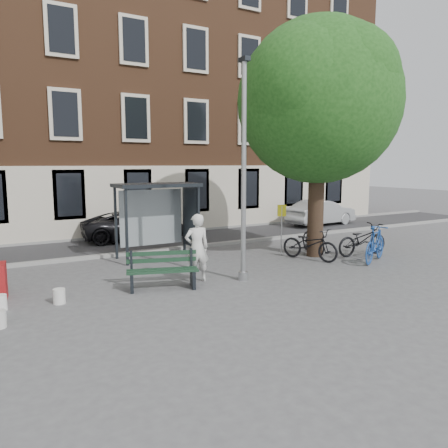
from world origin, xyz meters
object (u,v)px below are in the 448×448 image
bike_a (362,240)px  car_silver (321,213)px  bike_c (310,244)px  lamppost (244,182)px  bus_shelter (166,203)px  bike_d (313,238)px  bike_b (375,244)px  notice_sign (282,219)px  car_dark (135,225)px  bench (162,272)px  painter (197,248)px

bike_a → car_silver: size_ratio=0.53×
bike_a → bike_c: 2.17m
lamppost → bus_shelter: size_ratio=2.14×
bike_c → bike_d: bike_d is taller
bike_b → car_silver: size_ratio=0.49×
bike_c → notice_sign: bearing=90.9°
notice_sign → car_dark: bearing=141.6°
bike_b → bench: bearing=60.0°
bike_c → notice_sign: 1.38m
lamppost → painter: (-1.20, 0.53, -1.82)m
car_dark → bike_a: bearing=-133.9°
car_silver → bike_c: bearing=129.1°
lamppost → car_silver: lamppost is taller
bus_shelter → car_dark: size_ratio=0.63×
painter → car_silver: size_ratio=0.47×
lamppost → bike_c: 4.22m
bus_shelter → bench: (-1.70, -3.75, -1.48)m
bike_b → bike_d: bearing=-4.4°
bike_b → bus_shelter: bearing=27.4°
lamppost → bike_a: 6.01m
bench → notice_sign: notice_sign is taller
bike_d → car_silver: 7.75m
bike_c → car_dark: (-3.90, 6.91, 0.08)m
bike_b → car_dark: car_dark is taller
bike_a → car_silver: 7.91m
car_dark → notice_sign: 6.83m
bike_a → notice_sign: bearing=63.6°
painter → car_dark: (0.71, 7.46, -0.33)m
bench → car_silver: 13.96m
bench → car_dark: car_dark is taller
lamppost → bench: size_ratio=3.13×
painter → bike_a: size_ratio=0.88×
bike_d → notice_sign: 1.52m
bike_a → bike_b: bike_b is taller
car_silver → car_dark: bearing=80.9°
lamppost → painter: bearing=156.2°
bike_a → bike_d: 1.73m
painter → bus_shelter: bearing=-91.3°
notice_sign → bike_c: bearing=-48.2°
lamppost → car_silver: 12.42m
bike_a → notice_sign: size_ratio=1.19×
bench → bike_d: size_ratio=1.05×
painter → bike_d: size_ratio=1.03×
bus_shelter → bike_b: bus_shelter is taller
lamppost → bike_b: bearing=-2.8°
bike_c → car_silver: size_ratio=0.51×
lamppost → painter: lamppost is taller
bench → car_dark: 7.85m
bike_a → notice_sign: notice_sign is taller
bus_shelter → car_silver: (10.34, 3.32, -1.24)m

